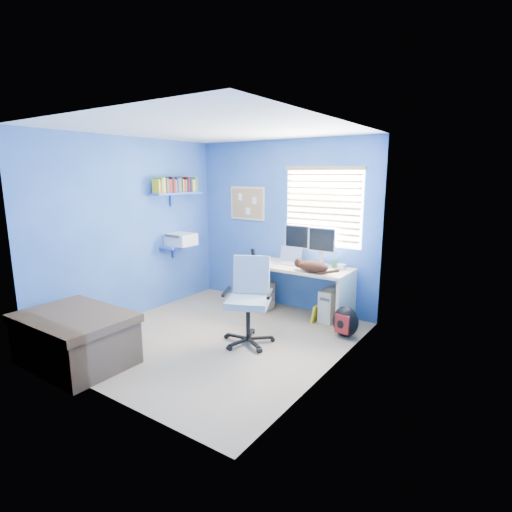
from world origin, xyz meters
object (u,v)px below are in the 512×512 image
Objects in this scene: laptop at (288,256)px; tower_pc at (331,304)px; cat at (313,266)px; desk at (293,291)px; office_chair at (249,311)px.

tower_pc is at bearing 2.80° from laptop.
desk is at bearing 159.46° from cat.
tower_pc is at bearing 13.74° from desk.
cat is 1.07m from office_chair.
office_chair is (-0.39, -0.90, -0.43)m from cat.
desk is at bearing 90.21° from office_chair.
office_chair is (0.13, -1.15, -0.47)m from laptop.
laptop reaches higher than tower_pc.
cat is at bearing -109.30° from tower_pc.
office_chair is at bearing -106.10° from cat.
desk is 1.58× the size of office_chair.
desk is 0.50m from laptop.
desk is 3.80× the size of cat.
desk is 0.63m from cat.
tower_pc is (0.13, 0.34, -0.59)m from cat.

